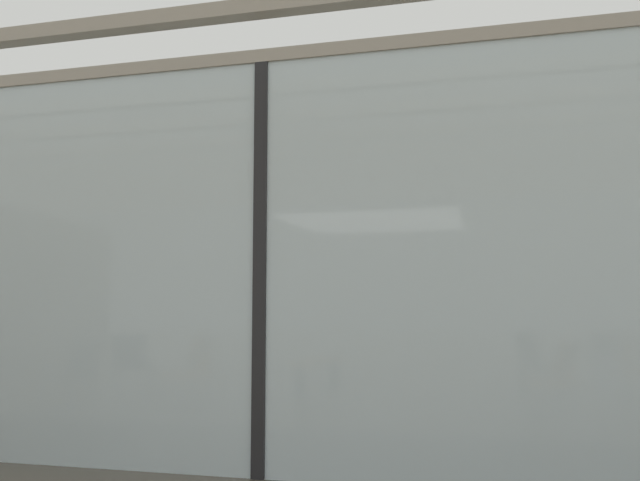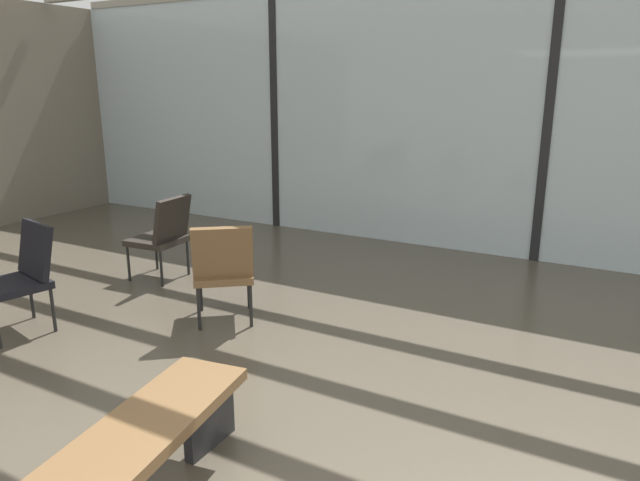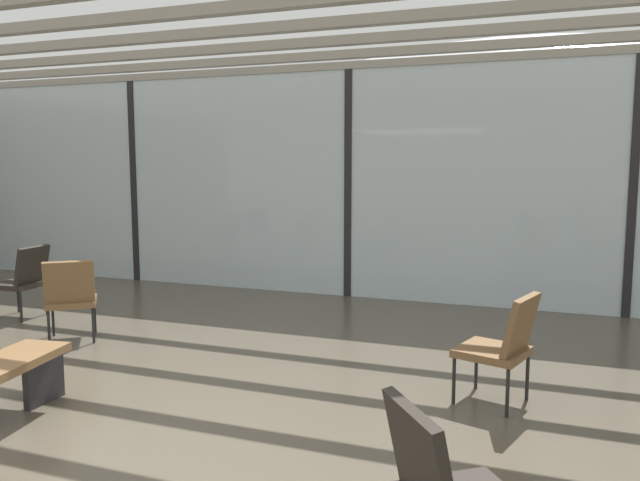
{
  "view_description": "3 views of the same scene",
  "coord_description": "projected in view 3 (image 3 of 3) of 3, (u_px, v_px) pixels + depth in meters",
  "views": [
    {
      "loc": [
        1.67,
        0.45,
        1.21
      ],
      "look_at": [
        0.95,
        3.25,
        1.51
      ],
      "focal_mm": 37.92,
      "sensor_mm": 36.0,
      "label": 1
    },
    {
      "loc": [
        0.85,
        -1.48,
        1.93
      ],
      "look_at": [
        -1.37,
        2.56,
        0.68
      ],
      "focal_mm": 31.99,
      "sensor_mm": 36.0,
      "label": 2
    },
    {
      "loc": [
        2.58,
        -2.95,
        1.83
      ],
      "look_at": [
        -0.17,
        4.53,
        0.85
      ],
      "focal_mm": 34.92,
      "sensor_mm": 36.0,
      "label": 3
    }
  ],
  "objects": [
    {
      "name": "window_mullion_2",
      "position": [
        633.0,
        188.0,
        7.31
      ],
      "size": [
        0.1,
        0.12,
        3.08
      ],
      "primitive_type": "cube",
      "color": "black",
      "rests_on": "ground"
    },
    {
      "name": "lounge_chair_5",
      "position": [
        71.0,
        295.0,
        6.38
      ],
      "size": [
        0.7,
        0.71,
        0.87
      ],
      "rotation": [
        0.0,
        0.0,
        3.81
      ],
      "color": "brown",
      "rests_on": "ground"
    },
    {
      "name": "ground_plane",
      "position": [
        94.0,
        461.0,
        3.86
      ],
      "size": [
        60.0,
        60.0,
        0.0
      ],
      "primitive_type": "plane",
      "color": "#4C4438"
    },
    {
      "name": "glass_curtain_wall",
      "position": [
        349.0,
        185.0,
        8.51
      ],
      "size": [
        14.0,
        0.08,
        3.08
      ],
      "primitive_type": "cube",
      "color": "silver",
      "rests_on": "ground"
    },
    {
      "name": "lounge_chair_1",
      "position": [
        504.0,
        342.0,
        4.7
      ],
      "size": [
        0.64,
        0.61,
        0.87
      ],
      "rotation": [
        0.0,
        0.0,
        4.42
      ],
      "color": "brown",
      "rests_on": "ground"
    },
    {
      "name": "ceiling_slats",
      "position": [
        232.0,
        8.0,
        5.24
      ],
      "size": [
        13.72,
        6.72,
        0.1
      ],
      "color": "gray",
      "rests_on": "glass_curtain_wall"
    },
    {
      "name": "lounge_chair_6",
      "position": [
        24.0,
        277.0,
        7.38
      ],
      "size": [
        0.56,
        0.52,
        0.87
      ],
      "rotation": [
        0.0,
        0.0,
        4.78
      ],
      "color": "#28231E",
      "rests_on": "ground"
    },
    {
      "name": "parked_airplane",
      "position": [
        500.0,
        148.0,
        12.62
      ],
      "size": [
        13.12,
        4.32,
        4.32
      ],
      "color": "silver",
      "rests_on": "ground"
    },
    {
      "name": "window_mullion_0",
      "position": [
        135.0,
        182.0,
        9.71
      ],
      "size": [
        0.1,
        0.12,
        3.08
      ],
      "primitive_type": "cube",
      "color": "black",
      "rests_on": "ground"
    },
    {
      "name": "window_mullion_1",
      "position": [
        349.0,
        185.0,
        8.51
      ],
      "size": [
        0.1,
        0.12,
        3.08
      ],
      "primitive_type": "cube",
      "color": "black",
      "rests_on": "ground"
    }
  ]
}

